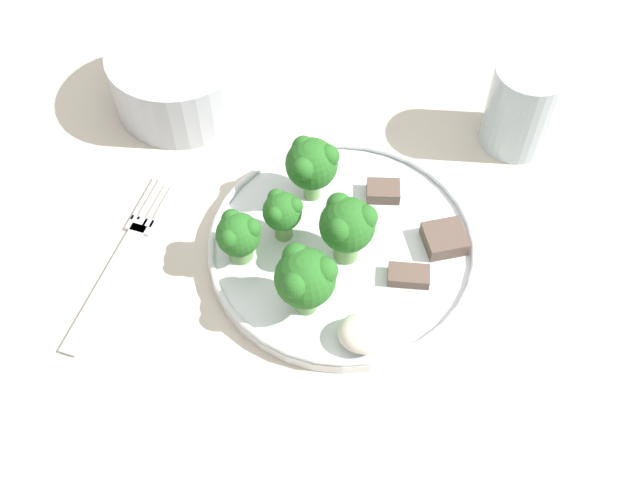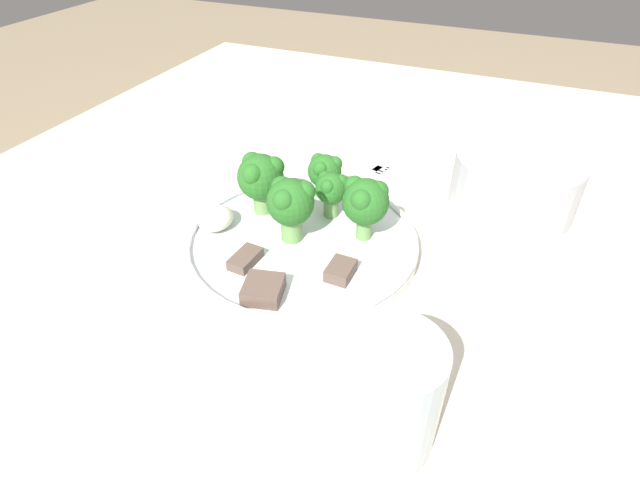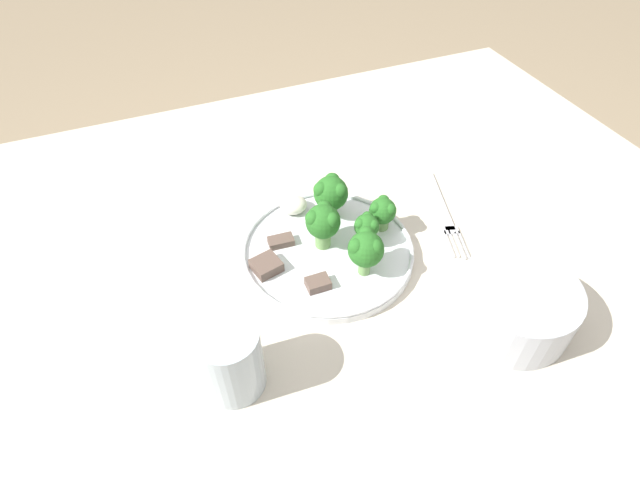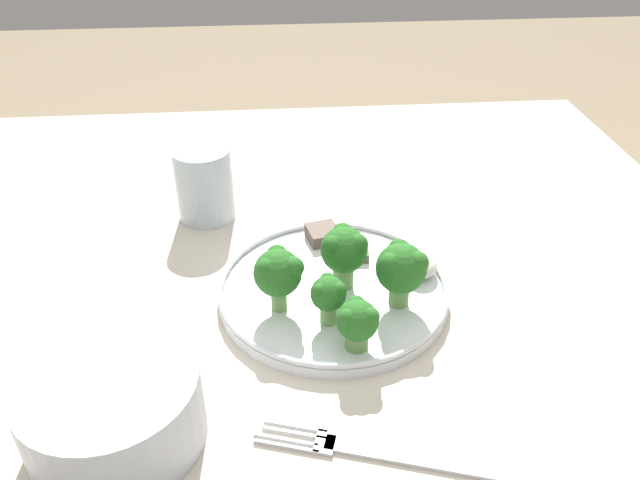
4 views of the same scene
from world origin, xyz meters
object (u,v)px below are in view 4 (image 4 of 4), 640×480
(fork, at_px, (377,452))
(drinking_glass, at_px, (204,188))
(dinner_plate, at_px, (332,289))
(cream_bowl, at_px, (112,411))

(fork, xyz_separation_m, drinking_glass, (0.38, 0.16, 0.04))
(dinner_plate, distance_m, fork, 0.21)
(dinner_plate, relative_size, drinking_glass, 2.60)
(dinner_plate, xyz_separation_m, drinking_glass, (0.18, 0.15, 0.03))
(dinner_plate, distance_m, cream_bowl, 0.26)
(dinner_plate, height_order, fork, dinner_plate)
(cream_bowl, height_order, drinking_glass, drinking_glass)
(dinner_plate, xyz_separation_m, fork, (-0.21, -0.02, -0.01))
(dinner_plate, relative_size, cream_bowl, 1.70)
(fork, bearing_deg, cream_bowl, 80.60)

